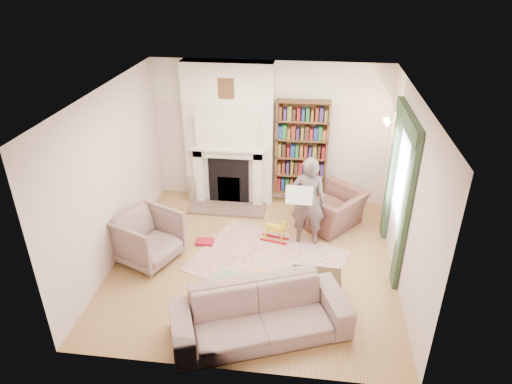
# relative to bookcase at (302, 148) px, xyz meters

# --- Properties ---
(floor) EXTENTS (4.50, 4.50, 0.00)m
(floor) POSITION_rel_bookcase_xyz_m (-0.65, -2.12, -1.18)
(floor) COLOR olive
(floor) RESTS_ON ground
(ceiling) EXTENTS (4.50, 4.50, 0.00)m
(ceiling) POSITION_rel_bookcase_xyz_m (-0.65, -2.12, 1.62)
(ceiling) COLOR white
(ceiling) RESTS_ON wall_back
(wall_back) EXTENTS (4.50, 0.00, 4.50)m
(wall_back) POSITION_rel_bookcase_xyz_m (-0.65, 0.13, 0.22)
(wall_back) COLOR white
(wall_back) RESTS_ON floor
(wall_front) EXTENTS (4.50, 0.00, 4.50)m
(wall_front) POSITION_rel_bookcase_xyz_m (-0.65, -4.37, 0.22)
(wall_front) COLOR white
(wall_front) RESTS_ON floor
(wall_left) EXTENTS (0.00, 4.50, 4.50)m
(wall_left) POSITION_rel_bookcase_xyz_m (-2.90, -2.12, 0.22)
(wall_left) COLOR white
(wall_left) RESTS_ON floor
(wall_right) EXTENTS (0.00, 4.50, 4.50)m
(wall_right) POSITION_rel_bookcase_xyz_m (1.60, -2.12, 0.22)
(wall_right) COLOR white
(wall_right) RESTS_ON floor
(fireplace) EXTENTS (1.70, 0.58, 2.80)m
(fireplace) POSITION_rel_bookcase_xyz_m (-1.40, -0.07, 0.21)
(fireplace) COLOR white
(fireplace) RESTS_ON floor
(bookcase) EXTENTS (1.00, 0.24, 1.85)m
(bookcase) POSITION_rel_bookcase_xyz_m (0.00, 0.00, 0.00)
(bookcase) COLOR brown
(bookcase) RESTS_ON floor
(window) EXTENTS (0.02, 0.90, 1.30)m
(window) POSITION_rel_bookcase_xyz_m (1.58, -1.72, 0.27)
(window) COLOR silver
(window) RESTS_ON wall_right
(curtain_left) EXTENTS (0.07, 0.32, 2.40)m
(curtain_left) POSITION_rel_bookcase_xyz_m (1.55, -2.42, 0.02)
(curtain_left) COLOR #2B412A
(curtain_left) RESTS_ON floor
(curtain_right) EXTENTS (0.07, 0.32, 2.40)m
(curtain_right) POSITION_rel_bookcase_xyz_m (1.55, -1.02, 0.02)
(curtain_right) COLOR #2B412A
(curtain_right) RESTS_ON floor
(pelmet) EXTENTS (0.09, 1.70, 0.24)m
(pelmet) POSITION_rel_bookcase_xyz_m (1.54, -1.72, 1.20)
(pelmet) COLOR #2B412A
(pelmet) RESTS_ON wall_right
(wall_sconce) EXTENTS (0.20, 0.24, 0.24)m
(wall_sconce) POSITION_rel_bookcase_xyz_m (1.38, -0.62, 0.72)
(wall_sconce) COLOR gold
(wall_sconce) RESTS_ON wall_right
(rug) EXTENTS (2.79, 2.47, 0.01)m
(rug) POSITION_rel_bookcase_xyz_m (-0.43, -2.11, -1.17)
(rug) COLOR beige
(rug) RESTS_ON floor
(armchair_reading) EXTENTS (1.39, 1.41, 0.69)m
(armchair_reading) POSITION_rel_bookcase_xyz_m (0.63, -0.84, -0.83)
(armchair_reading) COLOR #4C2D28
(armchair_reading) RESTS_ON floor
(armchair_left) EXTENTS (1.20, 1.19, 0.84)m
(armchair_left) POSITION_rel_bookcase_xyz_m (-2.37, -2.29, -0.76)
(armchair_left) COLOR gray
(armchair_left) RESTS_ON floor
(sofa) EXTENTS (2.48, 1.68, 0.67)m
(sofa) POSITION_rel_bookcase_xyz_m (-0.36, -3.72, -0.84)
(sofa) COLOR gray
(sofa) RESTS_ON floor
(man_reading) EXTENTS (0.59, 0.39, 1.61)m
(man_reading) POSITION_rel_bookcase_xyz_m (0.18, -1.44, -0.37)
(man_reading) COLOR #584947
(man_reading) RESTS_ON floor
(newspaper) EXTENTS (0.45, 0.13, 0.30)m
(newspaper) POSITION_rel_bookcase_xyz_m (0.03, -1.64, -0.16)
(newspaper) COLOR white
(newspaper) RESTS_ON man_reading
(coffee_table) EXTENTS (0.71, 0.47, 0.45)m
(coffee_table) POSITION_rel_bookcase_xyz_m (0.36, -2.98, -0.95)
(coffee_table) COLOR #382513
(coffee_table) RESTS_ON floor
(paraffin_heater) EXTENTS (0.30, 0.30, 0.55)m
(paraffin_heater) POSITION_rel_bookcase_xyz_m (-2.10, -0.24, -0.90)
(paraffin_heater) COLOR #B7BBBF
(paraffin_heater) RESTS_ON floor
(rocking_horse) EXTENTS (0.52, 0.30, 0.43)m
(rocking_horse) POSITION_rel_bookcase_xyz_m (-0.37, -1.49, -0.96)
(rocking_horse) COLOR gold
(rocking_horse) RESTS_ON rug
(board_game) EXTENTS (0.44, 0.44, 0.03)m
(board_game) POSITION_rel_bookcase_xyz_m (-1.03, -2.65, -1.15)
(board_game) COLOR #D3DE4E
(board_game) RESTS_ON rug
(game_box_lid) EXTENTS (0.31, 0.21, 0.05)m
(game_box_lid) POSITION_rel_bookcase_xyz_m (-1.57, -1.73, -1.14)
(game_box_lid) COLOR #A91324
(game_box_lid) RESTS_ON rug
(comic_annuals) EXTENTS (0.70, 0.45, 0.02)m
(comic_annuals) POSITION_rel_bookcase_xyz_m (-0.31, -2.55, -1.16)
(comic_annuals) COLOR red
(comic_annuals) RESTS_ON rug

